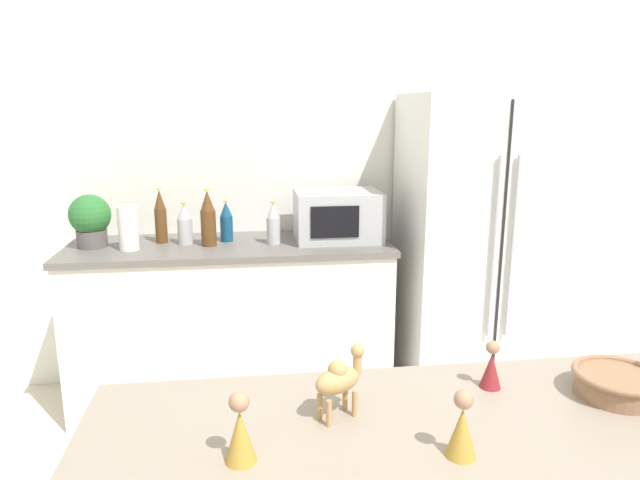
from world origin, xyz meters
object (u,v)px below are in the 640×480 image
Objects in this scene: microwave at (337,216)px; fruit_bowl at (617,382)px; wise_man_figurine_blue at (462,428)px; wise_man_figurine_crimson at (491,367)px; camel_figurine at (340,378)px; refrigerator at (475,248)px; potted_plant at (90,219)px; back_bottle_2 at (161,217)px; back_bottle_3 at (208,219)px; back_bottle_1 at (273,224)px; wise_man_figurine_purple at (240,432)px; back_bottle_0 at (185,224)px; paper_towel_roll at (128,228)px; back_bottle_4 at (226,222)px.

microwave is 2.26× the size of fruit_bowl.
wise_man_figurine_crimson is at bearing 56.04° from wise_man_figurine_blue.
wise_man_figurine_blue is at bearing -39.31° from camel_figurine.
refrigerator is 2.23m from camel_figurine.
microwave is at bearing 0.14° from potted_plant.
microwave reaches higher than camel_figurine.
back_bottle_2 is 0.98× the size of back_bottle_3.
wise_man_figurine_purple is at bearing -94.69° from back_bottle_1.
back_bottle_0 reaches higher than wise_man_figurine_blue.
camel_figurine is 0.29m from wise_man_figurine_blue.
wise_man_figurine_crimson is (0.09, -1.91, -0.03)m from microwave.
potted_plant is 1.22× the size of paper_towel_roll.
microwave is 1.91m from wise_man_figurine_crimson.
refrigerator is 8.30× the size of fruit_bowl.
fruit_bowl is at bearing -102.70° from refrigerator.
paper_towel_roll is 0.49× the size of microwave.
back_bottle_3 is at bearing 113.63° from wise_man_figurine_crimson.
refrigerator is 1.96m from fruit_bowl.
fruit_bowl is at bearing -63.60° from back_bottle_4.
wise_man_figurine_crimson is at bearing 12.45° from camel_figurine.
refrigerator reaches higher than wise_man_figurine_crimson.
back_bottle_0 reaches higher than wise_man_figurine_crimson.
camel_figurine is 1.13× the size of wise_man_figurine_blue.
refrigerator is at bearing -0.73° from back_bottle_1.
wise_man_figurine_blue is (0.53, -2.22, 0.01)m from back_bottle_4.
back_bottle_2 reaches higher than paper_towel_roll.
potted_plant is at bearing 120.10° from wise_man_figurine_blue.
paper_towel_roll is at bearing -161.56° from back_bottle_0.
potted_plant is (-2.16, 0.07, 0.21)m from refrigerator.
paper_towel_roll is at bearing 106.45° from wise_man_figurine_purple.
back_bottle_4 is at bearing 103.55° from wise_man_figurine_blue.
potted_plant is 2.25m from camel_figurine.
wise_man_figurine_purple is at bearing -78.31° from back_bottle_2.
microwave is 0.73m from back_bottle_3.
potted_plant is 1.97× the size of wise_man_figurine_blue.
potted_plant is 1.36× the size of fruit_bowl.
microwave reaches higher than wise_man_figurine_crimson.
camel_figurine is (0.68, -2.05, 0.01)m from back_bottle_2.
fruit_bowl is 1.28× the size of camel_figurine.
wise_man_figurine_purple is (0.45, -2.19, -0.02)m from back_bottle_2.
back_bottle_3 is 1.34× the size of back_bottle_4.
camel_figurine is at bearing -74.88° from back_bottle_0.
back_bottle_2 is at bearing 8.79° from potted_plant.
wise_man_figurine_blue is (0.76, -2.18, 0.01)m from back_bottle_0.
paper_towel_roll is at bearing -174.68° from back_bottle_3.
back_bottle_1 is 2.08m from wise_man_figurine_purple.
camel_figurine is at bearing -78.13° from back_bottle_3.
back_bottle_1 is 0.63m from back_bottle_2.
wise_man_figurine_crimson is at bearing 20.12° from wise_man_figurine_purple.
refrigerator is at bearing 59.67° from camel_figurine.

